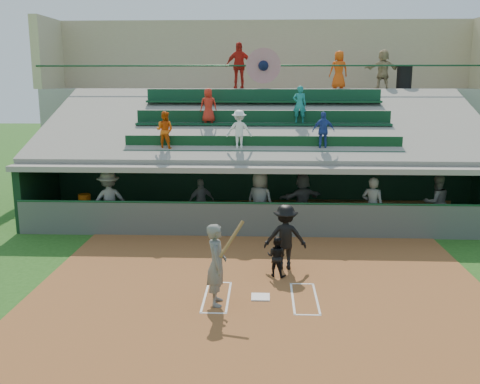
{
  "coord_description": "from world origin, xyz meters",
  "views": [
    {
      "loc": [
        0.04,
        -11.7,
        5.0
      ],
      "look_at": [
        -0.63,
        3.5,
        1.8
      ],
      "focal_mm": 40.0,
      "sensor_mm": 36.0,
      "label": 1
    }
  ],
  "objects_px": {
    "home_plate": "(260,297)",
    "batter_at_plate": "(217,264)",
    "catcher": "(276,257)",
    "white_table": "(87,215)",
    "water_cooler": "(85,200)",
    "trash_bin": "(404,78)"
  },
  "relations": [
    {
      "from": "batter_at_plate",
      "to": "water_cooler",
      "type": "height_order",
      "value": "batter_at_plate"
    },
    {
      "from": "batter_at_plate",
      "to": "water_cooler",
      "type": "xyz_separation_m",
      "value": [
        -5.21,
        6.62,
        -0.08
      ]
    },
    {
      "from": "white_table",
      "to": "water_cooler",
      "type": "xyz_separation_m",
      "value": [
        -0.05,
        -0.03,
        0.53
      ]
    },
    {
      "from": "catcher",
      "to": "trash_bin",
      "type": "height_order",
      "value": "trash_bin"
    },
    {
      "from": "batter_at_plate",
      "to": "white_table",
      "type": "relative_size",
      "value": 2.73
    },
    {
      "from": "batter_at_plate",
      "to": "home_plate",
      "type": "bearing_deg",
      "value": 21.5
    },
    {
      "from": "home_plate",
      "to": "catcher",
      "type": "distance_m",
      "value": 1.57
    },
    {
      "from": "catcher",
      "to": "water_cooler",
      "type": "bearing_deg",
      "value": -14.31
    },
    {
      "from": "catcher",
      "to": "batter_at_plate",
      "type": "bearing_deg",
      "value": 74.57
    },
    {
      "from": "home_plate",
      "to": "batter_at_plate",
      "type": "relative_size",
      "value": 0.22
    },
    {
      "from": "white_table",
      "to": "home_plate",
      "type": "bearing_deg",
      "value": -59.33
    },
    {
      "from": "home_plate",
      "to": "catcher",
      "type": "height_order",
      "value": "catcher"
    },
    {
      "from": "batter_at_plate",
      "to": "trash_bin",
      "type": "height_order",
      "value": "trash_bin"
    },
    {
      "from": "batter_at_plate",
      "to": "white_table",
      "type": "height_order",
      "value": "batter_at_plate"
    },
    {
      "from": "home_plate",
      "to": "catcher",
      "type": "relative_size",
      "value": 0.41
    },
    {
      "from": "home_plate",
      "to": "water_cooler",
      "type": "relative_size",
      "value": 1.0
    },
    {
      "from": "batter_at_plate",
      "to": "catcher",
      "type": "distance_m",
      "value": 2.32
    },
    {
      "from": "batter_at_plate",
      "to": "catcher",
      "type": "height_order",
      "value": "batter_at_plate"
    },
    {
      "from": "catcher",
      "to": "white_table",
      "type": "height_order",
      "value": "catcher"
    },
    {
      "from": "catcher",
      "to": "water_cooler",
      "type": "xyz_separation_m",
      "value": [
        -6.59,
        4.8,
        0.34
      ]
    },
    {
      "from": "home_plate",
      "to": "batter_at_plate",
      "type": "bearing_deg",
      "value": -158.5
    },
    {
      "from": "home_plate",
      "to": "batter_at_plate",
      "type": "height_order",
      "value": "batter_at_plate"
    }
  ]
}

